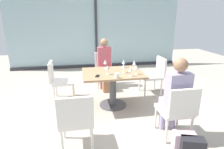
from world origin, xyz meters
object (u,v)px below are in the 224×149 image
object	(u,v)px
chair_far_right	(155,73)
handbag_2	(192,148)
wine_glass_1	(107,68)
person_front_right	(175,93)
cell_phone_on_table	(98,76)
chair_front_right	(178,109)
wine_glass_3	(124,66)
person_near_window	(105,61)
chair_front_left	(76,118)
wine_glass_0	(134,63)
dining_table_main	(113,81)
coffee_cup	(117,76)
handbag_0	(184,141)
wine_glass_5	(136,68)
wine_glass_2	(124,62)
wine_glass_4	(105,62)
chair_far_left	(59,79)
chair_near_window	(104,67)
wine_glass_6	(130,69)
handbag_1	(109,86)

from	to	relation	value
chair_far_right	handbag_2	distance (m)	2.25
wine_glass_1	handbag_2	world-z (taller)	wine_glass_1
person_front_right	cell_phone_on_table	distance (m)	1.44
chair_front_right	wine_glass_3	bearing A→B (deg)	114.28
wine_glass_3	person_near_window	bearing A→B (deg)	99.44
chair_front_left	person_front_right	size ratio (longest dim) A/B	0.69
wine_glass_0	cell_phone_on_table	distance (m)	0.91
dining_table_main	cell_phone_on_table	bearing A→B (deg)	-148.42
person_front_right	wine_glass_1	bearing A→B (deg)	130.35
coffee_cup	handbag_0	distance (m)	1.52
chair_far_right	wine_glass_3	distance (m)	1.13
person_front_right	wine_glass_5	distance (m)	1.01
dining_table_main	coffee_cup	world-z (taller)	coffee_cup
chair_front_right	wine_glass_2	world-z (taller)	wine_glass_2
chair_front_right	chair_far_right	distance (m)	1.80
wine_glass_4	wine_glass_5	distance (m)	0.77
dining_table_main	wine_glass_0	world-z (taller)	wine_glass_0
cell_phone_on_table	handbag_0	xyz separation A→B (m)	(1.05, -1.34, -0.59)
chair_front_right	chair_far_left	world-z (taller)	same
chair_near_window	wine_glass_4	bearing A→B (deg)	-96.46
chair_far_left	wine_glass_6	bearing A→B (deg)	-30.38
chair_front_left	wine_glass_3	xyz separation A→B (m)	(0.95, 1.20, 0.37)
person_front_right	chair_far_left	bearing A→B (deg)	138.25
chair_far_left	wine_glass_2	size ratio (longest dim) A/B	4.70
chair_far_left	coffee_cup	distance (m)	1.44
chair_far_left	handbag_0	distance (m)	2.77
wine_glass_1	wine_glass_4	world-z (taller)	same
chair_far_left	person_near_window	distance (m)	1.31
wine_glass_6	cell_phone_on_table	size ratio (longest dim) A/B	1.28
person_near_window	handbag_2	world-z (taller)	person_near_window
handbag_0	handbag_1	distance (m)	2.42
chair_front_right	wine_glass_4	size ratio (longest dim) A/B	4.70
wine_glass_1	person_near_window	bearing A→B (deg)	84.06
dining_table_main	wine_glass_3	distance (m)	0.39
dining_table_main	wine_glass_2	xyz separation A→B (m)	(0.29, 0.30, 0.32)
chair_far_left	handbag_0	bearing A→B (deg)	-48.12
chair_far_right	wine_glass_4	size ratio (longest dim) A/B	4.70
person_near_window	wine_glass_5	world-z (taller)	person_near_window
chair_front_left	coffee_cup	bearing A→B (deg)	50.15
chair_front_right	wine_glass_2	distance (m)	1.67
chair_far_left	wine_glass_0	world-z (taller)	wine_glass_0
chair_far_right	person_near_window	size ratio (longest dim) A/B	0.69
wine_glass_2	handbag_2	distance (m)	2.16
wine_glass_2	cell_phone_on_table	bearing A→B (deg)	-141.30
wine_glass_5	person_near_window	bearing A→B (deg)	106.92
wine_glass_3	wine_glass_4	bearing A→B (deg)	126.07
chair_far_right	cell_phone_on_table	size ratio (longest dim) A/B	6.04
wine_glass_2	wine_glass_4	size ratio (longest dim) A/B	1.00
handbag_1	dining_table_main	bearing A→B (deg)	-98.04
person_near_window	wine_glass_2	bearing A→B (deg)	-71.32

